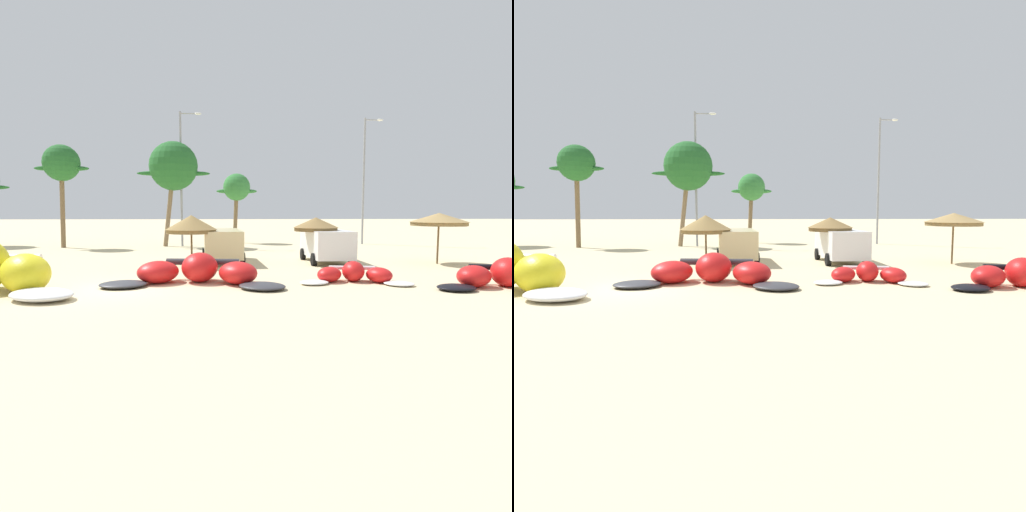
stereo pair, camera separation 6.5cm
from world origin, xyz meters
TOP-DOWN VIEW (x-y plane):
  - ground_plane at (0.00, 0.00)m, footprint 260.00×260.00m
  - kite_left_of_center at (3.05, 1.08)m, footprint 7.47×3.90m
  - kite_center at (9.42, 0.98)m, footprint 4.67×2.49m
  - kite_right_of_center at (14.97, -0.71)m, footprint 5.89×3.49m
  - beach_umbrella_near_van at (2.30, 6.72)m, footprint 2.75×2.75m
  - beach_umbrella_middle at (9.13, 7.51)m, footprint 2.52×2.52m
  - beach_umbrella_near_palms at (15.80, 6.75)m, footprint 3.13×3.13m
  - parked_van at (9.78, 7.84)m, footprint 2.42×4.75m
  - parked_car_second at (3.90, 8.37)m, footprint 2.51×4.95m
  - palm_left at (-8.75, 18.62)m, footprint 4.22×2.82m
  - palm_left_of_gap at (-0.20, 19.36)m, footprint 5.89×3.93m
  - palm_center_left at (4.97, 23.03)m, footprint 3.68×2.45m
  - lamppost_west at (0.53, 19.39)m, footprint 1.79×0.24m
  - lamppost_west_center at (16.06, 20.84)m, footprint 1.65×0.24m

SIDE VIEW (x-z plane):
  - ground_plane at x=0.00m, z-range 0.00..0.00m
  - kite_center at x=9.42m, z-range -0.10..0.75m
  - kite_right_of_center at x=14.97m, z-range -0.13..1.01m
  - kite_left_of_center at x=3.05m, z-range -0.14..1.07m
  - parked_van at x=9.78m, z-range 0.17..2.01m
  - parked_car_second at x=3.90m, z-range 0.17..2.01m
  - beach_umbrella_middle at x=9.13m, z-range 0.89..3.45m
  - beach_umbrella_near_van at x=2.30m, z-range 0.87..3.56m
  - beach_umbrella_near_palms at x=15.80m, z-range 1.05..3.85m
  - palm_center_left at x=4.97m, z-range 1.79..8.05m
  - lamppost_west_center at x=16.06m, z-range 0.53..11.35m
  - lamppost_west at x=0.53m, z-range 0.55..11.37m
  - palm_left_of_gap at x=-0.20m, z-range 2.22..10.69m
  - palm_left at x=-8.75m, z-range 2.48..10.52m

